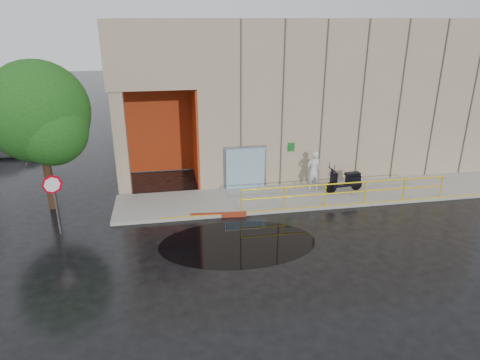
% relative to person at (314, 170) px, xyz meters
% --- Properties ---
extents(ground, '(120.00, 120.00, 0.00)m').
position_rel_person_xyz_m(ground, '(-3.43, -5.15, -1.11)').
color(ground, black).
rests_on(ground, ground).
extents(sidewalk, '(20.00, 3.00, 0.15)m').
position_rel_person_xyz_m(sidewalk, '(0.57, -0.65, -1.04)').
color(sidewalk, gray).
rests_on(sidewalk, ground).
extents(building, '(20.00, 10.17, 8.00)m').
position_rel_person_xyz_m(building, '(1.67, 5.84, 3.09)').
color(building, tan).
rests_on(building, ground).
extents(guardrail, '(9.56, 0.06, 1.03)m').
position_rel_person_xyz_m(guardrail, '(0.82, -2.00, -0.44)').
color(guardrail, yellow).
rests_on(guardrail, sidewalk).
extents(person, '(0.74, 0.53, 1.93)m').
position_rel_person_xyz_m(person, '(0.00, 0.00, 0.00)').
color(person, silver).
rests_on(person, sidewalk).
extents(scooter, '(1.96, 0.83, 1.49)m').
position_rel_person_xyz_m(scooter, '(1.39, -0.60, -0.11)').
color(scooter, black).
rests_on(scooter, sidewalk).
extents(stop_sign, '(0.71, 0.33, 2.50)m').
position_rel_person_xyz_m(stop_sign, '(-11.30, -2.49, 0.71)').
color(stop_sign, '#5E5D62').
rests_on(stop_sign, ground).
extents(red_curb, '(2.41, 0.39, 0.18)m').
position_rel_person_xyz_m(red_curb, '(-4.93, -2.05, -1.02)').
color(red_curb, maroon).
rests_on(red_curb, ground).
extents(puddle, '(6.16, 3.95, 0.01)m').
position_rel_person_xyz_m(puddle, '(-4.50, -4.44, -1.11)').
color(puddle, black).
rests_on(puddle, ground).
extents(car_c, '(4.25, 1.80, 1.22)m').
position_rel_person_xyz_m(car_c, '(-16.57, 8.81, -0.50)').
color(car_c, '#B0B2B7').
rests_on(car_c, ground).
extents(tree_near, '(4.27, 4.27, 6.51)m').
position_rel_person_xyz_m(tree_near, '(-11.99, 0.06, 3.09)').
color(tree_near, black).
rests_on(tree_near, ground).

